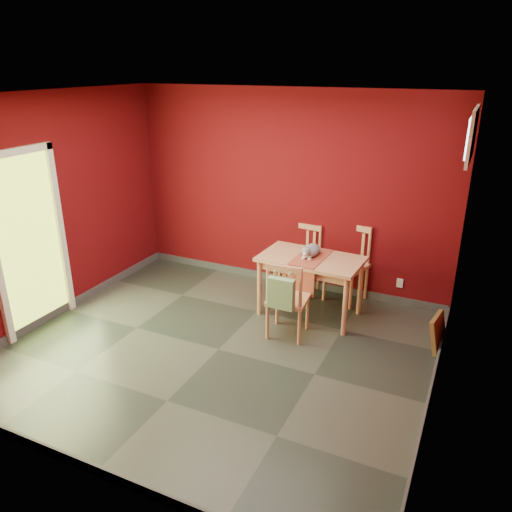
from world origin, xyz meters
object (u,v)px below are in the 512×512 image
at_px(dining_table, 311,265).
at_px(tote_bag, 281,293).
at_px(chair_near, 287,298).
at_px(cat, 311,248).
at_px(chair_far_left, 302,258).
at_px(picture_frame, 438,333).
at_px(chair_far_right, 348,263).

bearing_deg(dining_table, tote_bag, -92.96).
height_order(dining_table, chair_near, chair_near).
bearing_deg(cat, chair_far_left, 138.06).
height_order(chair_far_left, picture_frame, chair_far_left).
xyz_separation_m(chair_far_right, tote_bag, (-0.35, -1.49, 0.13)).
xyz_separation_m(cat, picture_frame, (1.58, -0.22, -0.67)).
xyz_separation_m(chair_far_left, picture_frame, (1.90, -0.81, -0.28)).
xyz_separation_m(tote_bag, picture_frame, (1.60, 0.67, -0.45)).
distance_m(chair_far_right, tote_bag, 1.54).
bearing_deg(dining_table, cat, 113.12).
xyz_separation_m(tote_bag, cat, (0.02, 0.89, 0.22)).
relative_size(chair_far_left, tote_bag, 2.22).
bearing_deg(picture_frame, chair_near, -164.47).
bearing_deg(chair_far_right, chair_near, -105.99).
relative_size(tote_bag, cat, 1.05).
height_order(cat, picture_frame, cat).
bearing_deg(picture_frame, dining_table, 173.68).
bearing_deg(dining_table, picture_frame, -6.32).
distance_m(chair_far_right, chair_near, 1.32).
bearing_deg(chair_near, tote_bag, -86.30).
bearing_deg(chair_far_right, picture_frame, -33.12).
bearing_deg(chair_near, chair_far_right, 74.01).
bearing_deg(tote_bag, picture_frame, 22.74).
bearing_deg(picture_frame, cat, 172.14).
height_order(chair_far_right, picture_frame, chair_far_right).
relative_size(chair_far_left, cat, 2.33).
relative_size(chair_near, picture_frame, 2.28).
height_order(dining_table, picture_frame, dining_table).
bearing_deg(tote_bag, chair_far_right, 76.82).
bearing_deg(chair_far_left, chair_near, -77.61).
relative_size(chair_far_left, picture_frame, 2.26).
xyz_separation_m(dining_table, picture_frame, (1.56, -0.17, -0.48)).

